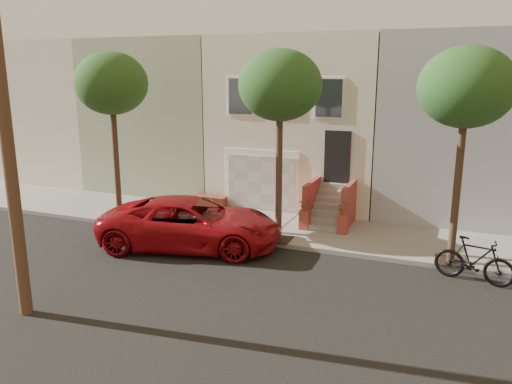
% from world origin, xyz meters
% --- Properties ---
extents(ground, '(90.00, 90.00, 0.00)m').
position_xyz_m(ground, '(0.00, 0.00, 0.00)').
color(ground, black).
rests_on(ground, ground).
extents(sidewalk, '(40.00, 3.70, 0.15)m').
position_xyz_m(sidewalk, '(0.00, 5.35, 0.07)').
color(sidewalk, gray).
rests_on(sidewalk, ground).
extents(house_row, '(33.10, 11.70, 7.00)m').
position_xyz_m(house_row, '(0.00, 11.19, 3.64)').
color(house_row, beige).
rests_on(house_row, sidewalk).
extents(tree_left, '(2.70, 2.57, 6.30)m').
position_xyz_m(tree_left, '(-5.50, 3.90, 5.26)').
color(tree_left, '#2D2116').
rests_on(tree_left, sidewalk).
extents(tree_mid, '(2.70, 2.57, 6.30)m').
position_xyz_m(tree_mid, '(1.00, 3.90, 5.26)').
color(tree_mid, '#2D2116').
rests_on(tree_mid, sidewalk).
extents(tree_right, '(2.70, 2.57, 6.30)m').
position_xyz_m(tree_right, '(6.50, 3.90, 5.26)').
color(tree_right, '#2D2116').
rests_on(tree_right, sidewalk).
extents(pickup_truck, '(6.43, 4.05, 1.65)m').
position_xyz_m(pickup_truck, '(-1.56, 2.48, 0.83)').
color(pickup_truck, maroon).
rests_on(pickup_truck, ground).
extents(motorcycle, '(2.21, 1.03, 1.28)m').
position_xyz_m(motorcycle, '(7.11, 2.86, 0.64)').
color(motorcycle, black).
rests_on(motorcycle, ground).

